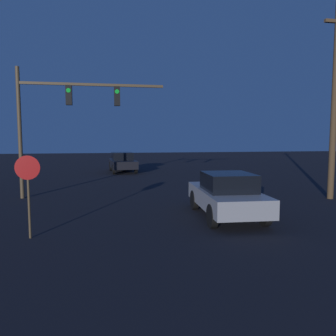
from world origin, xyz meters
The scene contains 5 objects.
car_near centered at (1.65, 11.03, 0.81)m, with size 2.11×4.42×1.59m.
car_far centered at (-1.35, 27.00, 0.81)m, with size 2.21×4.46×1.59m.
traffic_signal_mast centered at (-4.61, 16.15, 4.09)m, with size 6.72×0.30×6.00m.
stop_sign centered at (-4.65, 9.68, 1.62)m, with size 0.67×0.07×2.33m.
utility_pole centered at (7.61, 13.53, 4.52)m, with size 1.31×0.28×8.79m.
Camera 1 is at (-2.43, 0.15, 2.83)m, focal length 35.00 mm.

